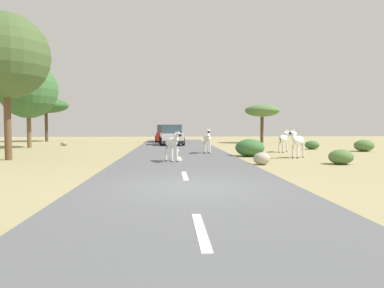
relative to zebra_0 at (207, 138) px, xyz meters
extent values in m
plane|color=#998E60|center=(-1.62, -11.34, -0.94)|extent=(90.00, 90.00, 0.00)
cube|color=#56595B|center=(-1.72, -11.34, -0.91)|extent=(6.00, 64.00, 0.05)
cube|color=silver|center=(-1.72, -15.34, -0.88)|extent=(0.16, 2.00, 0.01)
cube|color=silver|center=(-1.72, -9.34, -0.88)|extent=(0.16, 2.00, 0.01)
cube|color=silver|center=(-1.72, -3.34, -0.88)|extent=(0.16, 2.00, 0.01)
cube|color=silver|center=(-1.72, 2.66, -0.88)|extent=(0.16, 2.00, 0.01)
cube|color=silver|center=(-1.72, 8.66, -0.88)|extent=(0.16, 2.00, 0.01)
cube|color=silver|center=(-1.72, 14.66, -0.88)|extent=(0.16, 2.00, 0.01)
ellipsoid|color=silver|center=(0.00, 0.09, 0.02)|extent=(0.43, 1.04, 0.49)
cylinder|color=silver|center=(-0.13, -0.25, -0.54)|extent=(0.10, 0.10, 0.70)
cylinder|color=#28231E|center=(-0.13, -0.25, -0.86)|extent=(0.12, 0.12, 0.05)
cylinder|color=silver|center=(0.14, -0.25, -0.54)|extent=(0.10, 0.10, 0.70)
cylinder|color=#28231E|center=(0.14, -0.25, -0.86)|extent=(0.12, 0.12, 0.05)
cylinder|color=silver|center=(-0.14, 0.42, -0.54)|extent=(0.10, 0.10, 0.70)
cylinder|color=#28231E|center=(-0.14, 0.42, -0.86)|extent=(0.12, 0.12, 0.05)
cylinder|color=silver|center=(0.12, 0.43, -0.54)|extent=(0.10, 0.10, 0.70)
cylinder|color=#28231E|center=(0.12, 0.43, -0.86)|extent=(0.12, 0.12, 0.05)
cylinder|color=silver|center=(0.01, -0.40, 0.27)|extent=(0.19, 0.37, 0.41)
cube|color=black|center=(0.01, -0.40, 0.35)|extent=(0.04, 0.34, 0.28)
ellipsoid|color=silver|center=(0.01, -0.65, 0.42)|extent=(0.20, 0.45, 0.22)
ellipsoid|color=black|center=(0.02, -0.82, 0.41)|extent=(0.13, 0.16, 0.13)
cone|color=silver|center=(-0.05, -0.53, 0.53)|extent=(0.09, 0.09, 0.13)
cone|color=silver|center=(0.08, -0.53, 0.53)|extent=(0.09, 0.09, 0.13)
cylinder|color=black|center=(-0.01, 0.60, -0.07)|extent=(0.04, 0.15, 0.42)
ellipsoid|color=silver|center=(-2.15, -4.65, -0.02)|extent=(0.78, 1.05, 0.46)
cylinder|color=silver|center=(-2.12, -4.99, -0.55)|extent=(0.13, 0.13, 0.67)
cylinder|color=#28231E|center=(-2.12, -4.99, -0.86)|extent=(0.15, 0.15, 0.04)
cylinder|color=silver|center=(-1.89, -4.89, -0.55)|extent=(0.13, 0.13, 0.67)
cylinder|color=#28231E|center=(-1.89, -4.89, -0.86)|extent=(0.15, 0.15, 0.04)
cylinder|color=silver|center=(-2.40, -4.42, -0.55)|extent=(0.13, 0.13, 0.67)
cylinder|color=#28231E|center=(-2.40, -4.42, -0.86)|extent=(0.15, 0.15, 0.04)
cylinder|color=silver|center=(-2.18, -4.31, -0.55)|extent=(0.13, 0.13, 0.67)
cylinder|color=#28231E|center=(-2.18, -4.31, -0.86)|extent=(0.15, 0.15, 0.04)
cylinder|color=silver|center=(-1.94, -5.07, 0.21)|extent=(0.31, 0.39, 0.39)
cube|color=black|center=(-1.94, -5.07, 0.29)|extent=(0.17, 0.31, 0.27)
ellipsoid|color=silver|center=(-1.84, -5.28, 0.36)|extent=(0.35, 0.46, 0.21)
ellipsoid|color=black|center=(-1.76, -5.43, 0.34)|extent=(0.18, 0.19, 0.13)
cone|color=silver|center=(-1.94, -5.21, 0.47)|extent=(0.11, 0.11, 0.12)
cone|color=silver|center=(-1.83, -5.16, 0.47)|extent=(0.11, 0.11, 0.12)
cylinder|color=black|center=(-2.36, -4.21, -0.11)|extent=(0.09, 0.14, 0.40)
ellipsoid|color=silver|center=(4.52, -2.76, -0.02)|extent=(1.03, 1.03, 0.49)
cylinder|color=silver|center=(4.19, -2.91, -0.58)|extent=(0.15, 0.15, 0.71)
cylinder|color=#28231E|center=(4.19, -2.91, -0.91)|extent=(0.17, 0.17, 0.05)
cylinder|color=silver|center=(4.38, -3.10, -0.58)|extent=(0.15, 0.15, 0.71)
cylinder|color=#28231E|center=(4.38, -3.10, -0.91)|extent=(0.17, 0.17, 0.05)
cylinder|color=silver|center=(4.67, -2.43, -0.58)|extent=(0.15, 0.15, 0.71)
cylinder|color=#28231E|center=(4.67, -2.43, -0.91)|extent=(0.17, 0.17, 0.05)
cylinder|color=silver|center=(4.86, -2.61, -0.58)|extent=(0.15, 0.15, 0.71)
cylinder|color=#28231E|center=(4.86, -2.61, -0.91)|extent=(0.17, 0.17, 0.05)
cylinder|color=silver|center=(4.17, -3.12, 0.24)|extent=(0.40, 0.40, 0.42)
cube|color=black|center=(4.17, -3.12, 0.32)|extent=(0.27, 0.27, 0.29)
ellipsoid|color=silver|center=(4.00, -3.29, 0.39)|extent=(0.45, 0.46, 0.23)
ellipsoid|color=black|center=(3.87, -3.42, 0.37)|extent=(0.21, 0.21, 0.14)
cone|color=silver|center=(4.03, -3.16, 0.50)|extent=(0.12, 0.12, 0.13)
cone|color=silver|center=(4.13, -3.26, 0.50)|extent=(0.12, 0.12, 0.13)
cylinder|color=black|center=(4.89, -2.39, -0.11)|extent=(0.13, 0.13, 0.42)
ellipsoid|color=silver|center=(4.96, 1.05, -0.05)|extent=(0.94, 1.03, 0.47)
cylinder|color=silver|center=(5.27, 1.22, -0.60)|extent=(0.14, 0.14, 0.68)
cylinder|color=#28231E|center=(5.27, 1.22, -0.91)|extent=(0.16, 0.16, 0.05)
cylinder|color=silver|center=(5.07, 1.38, -0.60)|extent=(0.14, 0.14, 0.68)
cylinder|color=#28231E|center=(5.07, 1.38, -0.91)|extent=(0.16, 0.16, 0.05)
cylinder|color=silver|center=(4.86, 0.71, -0.60)|extent=(0.14, 0.14, 0.68)
cylinder|color=#28231E|center=(4.86, 0.71, -0.91)|extent=(0.16, 0.16, 0.05)
cylinder|color=silver|center=(4.66, 0.87, -0.60)|extent=(0.14, 0.14, 0.68)
cylinder|color=#28231E|center=(4.66, 0.87, -0.91)|extent=(0.16, 0.16, 0.05)
cylinder|color=silver|center=(5.26, 1.42, 0.19)|extent=(0.37, 0.39, 0.40)
cube|color=black|center=(5.26, 1.42, 0.27)|extent=(0.23, 0.28, 0.28)
ellipsoid|color=silver|center=(5.41, 1.60, 0.34)|extent=(0.41, 0.45, 0.22)
ellipsoid|color=black|center=(5.52, 1.74, 0.32)|extent=(0.19, 0.20, 0.13)
cone|color=silver|center=(5.39, 1.48, 0.45)|extent=(0.12, 0.12, 0.13)
cone|color=silver|center=(5.29, 1.56, 0.45)|extent=(0.12, 0.12, 0.13)
cylinder|color=black|center=(4.65, 0.65, -0.14)|extent=(0.12, 0.13, 0.40)
cube|color=red|center=(-2.67, 15.16, -0.31)|extent=(1.81, 4.20, 0.80)
cube|color=#334751|center=(-2.67, 14.96, 0.47)|extent=(1.64, 2.20, 0.76)
cube|color=black|center=(-2.67, 17.32, -0.58)|extent=(1.71, 0.16, 0.24)
cylinder|color=black|center=(-1.77, 16.51, -0.55)|extent=(0.22, 0.68, 0.68)
cylinder|color=black|center=(-3.57, 16.50, -0.55)|extent=(0.22, 0.68, 0.68)
cylinder|color=black|center=(-1.77, 13.81, -0.55)|extent=(0.22, 0.68, 0.68)
cylinder|color=black|center=(-3.57, 13.80, -0.55)|extent=(0.22, 0.68, 0.68)
cube|color=silver|center=(-2.10, 9.50, -0.31)|extent=(2.06, 4.31, 0.80)
cube|color=#334751|center=(-2.11, 9.70, 0.47)|extent=(1.78, 2.30, 0.76)
cube|color=black|center=(-1.96, 7.35, -0.58)|extent=(1.72, 0.27, 0.24)
cylinder|color=black|center=(-2.91, 8.10, -0.55)|extent=(0.26, 0.69, 0.68)
cylinder|color=black|center=(-1.12, 8.21, -0.55)|extent=(0.26, 0.69, 0.68)
cylinder|color=black|center=(-3.08, 10.79, -0.55)|extent=(0.26, 0.69, 0.68)
cylinder|color=black|center=(-1.29, 10.91, -0.55)|extent=(0.26, 0.69, 0.68)
cylinder|color=#4C3823|center=(6.78, 13.04, 0.36)|extent=(0.31, 0.31, 2.58)
ellipsoid|color=#4C7038|center=(6.78, 13.04, 2.24)|extent=(3.36, 3.36, 1.17)
cylinder|color=brown|center=(-10.17, -3.01, 0.78)|extent=(0.33, 0.33, 3.43)
sphere|color=#425B2D|center=(-10.17, -3.01, 4.16)|extent=(4.15, 4.15, 4.15)
cylinder|color=#4C3823|center=(-15.49, 17.75, 0.59)|extent=(0.32, 0.32, 3.06)
ellipsoid|color=#2D5628|center=(-15.49, 17.75, 2.93)|extent=(4.64, 4.64, 1.62)
cylinder|color=brown|center=(-12.99, 6.74, 0.41)|extent=(0.31, 0.31, 2.70)
sphere|color=#386633|center=(-12.99, 6.74, 3.50)|extent=(4.34, 4.34, 4.34)
ellipsoid|color=#386633|center=(2.19, -1.71, -0.46)|extent=(1.60, 1.44, 0.96)
ellipsoid|color=#4C7038|center=(10.56, 1.52, -0.55)|extent=(1.29, 1.16, 0.77)
ellipsoid|color=#386633|center=(8.00, 3.81, -0.63)|extent=(1.03, 0.92, 0.62)
ellipsoid|color=#4C7038|center=(5.29, -5.87, -0.61)|extent=(1.08, 0.97, 0.65)
ellipsoid|color=gray|center=(-11.20, 9.47, -0.77)|extent=(0.59, 0.45, 0.33)
ellipsoid|color=#A89E8C|center=(1.76, -5.85, -0.67)|extent=(0.73, 0.65, 0.54)
camera|label=1|loc=(-2.19, -20.72, 0.75)|focal=32.71mm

